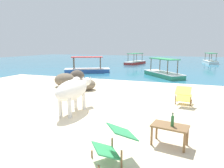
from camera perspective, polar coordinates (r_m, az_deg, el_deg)
The scene contains 14 objects.
sand_beach at distance 6.16m, azimuth -8.01°, elevation -9.86°, with size 18.00×14.00×0.04m, color beige.
water_surface at distance 27.31m, azimuth 13.98°, elevation 5.79°, with size 60.00×36.00×0.03m, color teal.
cow at distance 6.59m, azimuth -10.86°, elevation -1.60°, with size 0.63×2.00×1.13m.
low_bench_table at distance 4.63m, azimuth 15.95°, elevation -11.98°, with size 0.82×0.56×0.45m.
bottle at distance 4.52m, azimuth 16.63°, elevation -9.89°, with size 0.07×0.07×0.30m.
deck_chair_near at distance 3.89m, azimuth 0.56°, elevation -15.97°, with size 0.93×0.89×0.68m.
deck_chair_far at distance 7.82m, azimuth 19.46°, elevation -2.84°, with size 0.62×0.82×0.68m.
shore_rock_large at distance 10.05m, azimuth -7.20°, elevation -0.10°, with size 0.92×0.86×0.53m, color #756651.
shore_rock_medium at distance 11.87m, azimuth -9.80°, elevation 2.06°, with size 0.99×0.74×0.77m, color brown.
shore_rock_small at distance 11.08m, azimuth -13.10°, elevation 1.17°, with size 1.07×1.03×0.71m, color #756651.
boat_green at distance 14.84m, azimuth 14.17°, elevation 3.07°, with size 3.19×3.59×1.29m.
boat_red at distance 24.74m, azimuth 6.54°, elevation 6.24°, with size 2.04×3.84×1.29m.
boat_blue at distance 16.91m, azimuth -6.96°, elevation 4.21°, with size 3.81×2.61×1.29m.
boat_white at distance 28.47m, azimuth 25.86°, elevation 5.82°, with size 1.63×3.79×1.29m.
Camera 1 is at (2.72, -5.09, 2.17)m, focal length 32.53 mm.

